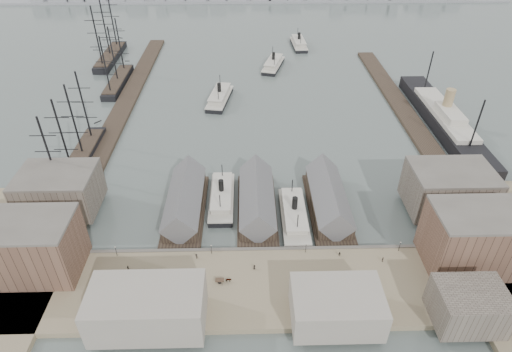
{
  "coord_description": "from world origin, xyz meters",
  "views": [
    {
      "loc": [
        -3.17,
        -104.02,
        101.14
      ],
      "look_at": [
        0.0,
        30.0,
        6.0
      ],
      "focal_mm": 30.0,
      "sensor_mm": 36.0,
      "label": 1
    }
  ],
  "objects_px": {
    "horse_cart_left": "(140,272)",
    "horse_cart_right": "(350,283)",
    "ferry_docked_west": "(222,197)",
    "ocean_steamer": "(444,119)",
    "tram": "(442,260)",
    "horse_cart_center": "(225,280)"
  },
  "relations": [
    {
      "from": "horse_cart_center",
      "to": "ferry_docked_west",
      "type": "bearing_deg",
      "value": 4.04
    },
    {
      "from": "ferry_docked_west",
      "to": "horse_cart_right",
      "type": "height_order",
      "value": "ferry_docked_west"
    },
    {
      "from": "ferry_docked_west",
      "to": "horse_cart_left",
      "type": "height_order",
      "value": "ferry_docked_west"
    },
    {
      "from": "horse_cart_center",
      "to": "horse_cart_left",
      "type": "bearing_deg",
      "value": 81.73
    },
    {
      "from": "horse_cart_center",
      "to": "horse_cart_right",
      "type": "height_order",
      "value": "horse_cart_right"
    },
    {
      "from": "ocean_steamer",
      "to": "horse_cart_right",
      "type": "relative_size",
      "value": 20.82
    },
    {
      "from": "horse_cart_center",
      "to": "horse_cart_right",
      "type": "xyz_separation_m",
      "value": [
        36.63,
        -1.76,
        0.02
      ]
    },
    {
      "from": "horse_cart_left",
      "to": "horse_cart_center",
      "type": "distance_m",
      "value": 26.21
    },
    {
      "from": "horse_cart_left",
      "to": "horse_cart_right",
      "type": "height_order",
      "value": "horse_cart_right"
    },
    {
      "from": "ocean_steamer",
      "to": "tram",
      "type": "xyz_separation_m",
      "value": [
        -35.64,
        -91.66,
        -0.2
      ]
    },
    {
      "from": "horse_cart_left",
      "to": "horse_cart_center",
      "type": "bearing_deg",
      "value": -64.12
    },
    {
      "from": "ocean_steamer",
      "to": "horse_cart_center",
      "type": "distance_m",
      "value": 140.88
    },
    {
      "from": "horse_cart_left",
      "to": "horse_cart_right",
      "type": "bearing_deg",
      "value": -60.84
    },
    {
      "from": "tram",
      "to": "horse_cart_center",
      "type": "xyz_separation_m",
      "value": [
        -66.58,
        -5.28,
        -1.16
      ]
    },
    {
      "from": "ocean_steamer",
      "to": "horse_cart_left",
      "type": "relative_size",
      "value": 21.1
    },
    {
      "from": "ferry_docked_west",
      "to": "horse_cart_center",
      "type": "height_order",
      "value": "ferry_docked_west"
    },
    {
      "from": "horse_cart_center",
      "to": "tram",
      "type": "bearing_deg",
      "value": -85.35
    },
    {
      "from": "ferry_docked_west",
      "to": "horse_cart_right",
      "type": "distance_m",
      "value": 57.87
    },
    {
      "from": "ocean_steamer",
      "to": "horse_cart_center",
      "type": "bearing_deg",
      "value": -136.52
    },
    {
      "from": "ferry_docked_west",
      "to": "tram",
      "type": "xyz_separation_m",
      "value": [
        69.36,
        -35.33,
        1.49
      ]
    },
    {
      "from": "horse_cart_right",
      "to": "tram",
      "type": "bearing_deg",
      "value": -78.8
    },
    {
      "from": "ocean_steamer",
      "to": "horse_cart_center",
      "type": "relative_size",
      "value": 20.09
    }
  ]
}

